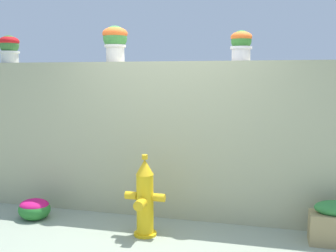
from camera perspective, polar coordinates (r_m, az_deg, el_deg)
name	(u,v)px	position (r m, az deg, el deg)	size (l,w,h in m)	color
ground_plane	(153,245)	(4.44, -2.11, -16.70)	(24.00, 24.00, 0.00)	gray
stone_wall	(176,139)	(5.12, 1.11, -1.94)	(5.31, 0.39, 1.98)	tan
potted_plant_0	(9,47)	(6.06, -21.78, 10.45)	(0.28, 0.28, 0.38)	silver
potted_plant_1	(115,40)	(5.34, -7.58, 12.10)	(0.33, 0.33, 0.47)	silver
potted_plant_2	(241,43)	(4.91, 10.45, 11.55)	(0.26, 0.26, 0.36)	silver
fire_hydrant	(145,199)	(4.55, -3.34, -10.38)	(0.46, 0.38, 0.93)	yellow
flower_bush_left	(34,208)	(5.41, -18.59, -11.09)	(0.41, 0.37, 0.27)	#28722C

